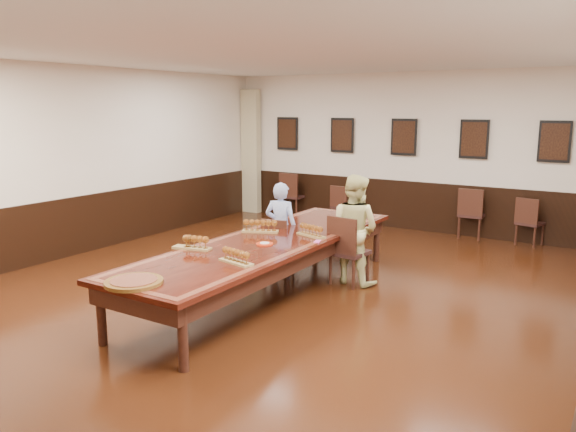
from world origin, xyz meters
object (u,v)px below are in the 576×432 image
Objects in this scene: spare_chair_b at (343,205)px; conference_table at (268,250)px; person_man at (281,228)px; carved_platter at (134,282)px; person_woman at (354,229)px; spare_chair_c at (472,213)px; chair_man at (279,246)px; chair_woman at (350,250)px; spare_chair_d at (530,221)px; spare_chair_a at (293,195)px.

spare_chair_b is 4.73m from conference_table.
spare_chair_b is at bearing -88.64° from person_man.
conference_table is at bearing 87.58° from carved_platter.
spare_chair_b is at bearing 98.89° from carved_platter.
person_man reaches higher than spare_chair_b.
person_woman is 1.33m from conference_table.
conference_table is at bearing 70.89° from spare_chair_c.
chair_woman is at bearing 175.38° from chair_man.
conference_table is at bearing 76.90° from spare_chair_d.
carved_platter is at bearing 82.34° from person_woman.
spare_chair_b is at bearing 18.27° from spare_chair_d.
spare_chair_c is at bearing -169.65° from spare_chair_b.
spare_chair_c is 0.20× the size of conference_table.
spare_chair_a reaches higher than carved_platter.
person_man is 3.25m from carved_platter.
person_woman is (1.16, 0.13, 0.09)m from person_man.
carved_platter reaches higher than conference_table.
spare_chair_b is at bearing 3.42° from spare_chair_c.
chair_man is 0.98× the size of spare_chair_d.
spare_chair_b is (-0.77, 3.72, -0.00)m from chair_man.
spare_chair_a is (-3.31, 3.85, 0.01)m from chair_woman.
chair_woman is 4.24m from spare_chair_d.
conference_table is (-0.74, -0.98, 0.11)m from chair_woman.
person_man reaches higher than spare_chair_a.
spare_chair_a is at bearing -5.40° from spare_chair_b.
person_woman is (3.32, -3.75, 0.27)m from spare_chair_a.
person_man is 2.13× the size of carved_platter.
chair_woman is 1.17m from person_man.
person_man reaches higher than spare_chair_d.
person_woman is at bearing 76.88° from spare_chair_c.
spare_chair_a is at bearing 14.45° from spare_chair_d.
chair_man reaches higher than conference_table.
person_man is at bearing 61.92° from spare_chair_c.
spare_chair_c is 1.10× the size of spare_chair_d.
spare_chair_c is 7.30m from carved_platter.
chair_man is 0.89× the size of spare_chair_c.
carved_platter is at bearing 108.07° from spare_chair_a.
spare_chair_c reaches higher than spare_chair_d.
person_woman reaches higher than spare_chair_d.
person_woman is at bearing 55.44° from conference_table.
carved_platter is at bearing 75.39° from spare_chair_c.
person_man reaches higher than chair_man.
conference_table is 2.29m from carved_platter.
chair_woman is 1.23m from conference_table.
chair_woman is at bearing 75.68° from carved_platter.
person_man is (-1.15, -0.02, 0.19)m from chair_woman.
person_woman reaches higher than spare_chair_b.
person_woman is at bearing 123.49° from spare_chair_b.
person_woman is at bearing 175.97° from person_man.
carved_platter is at bearing -92.42° from conference_table.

